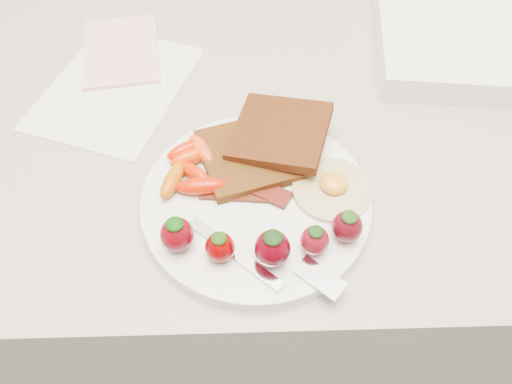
{
  "coord_description": "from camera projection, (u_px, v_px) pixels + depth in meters",
  "views": [
    {
      "loc": [
        -0.04,
        1.21,
        1.39
      ],
      "look_at": [
        -0.03,
        1.56,
        0.93
      ],
      "focal_mm": 35.0,
      "sensor_mm": 36.0,
      "label": 1
    }
  ],
  "objects": [
    {
      "name": "paper_sheet",
      "position": [
        116.0,
        87.0,
        0.72
      ],
      "size": [
        0.25,
        0.29,
        0.0
      ],
      "primitive_type": "cube",
      "rotation": [
        0.0,
        0.0,
        -0.35
      ],
      "color": "white",
      "rests_on": "counter"
    },
    {
      "name": "counter",
      "position": [
        267.0,
        272.0,
        1.05
      ],
      "size": [
        2.0,
        0.6,
        0.9
      ],
      "primitive_type": "cube",
      "color": "gray",
      "rests_on": "ground"
    },
    {
      "name": "notepad",
      "position": [
        121.0,
        50.0,
        0.76
      ],
      "size": [
        0.13,
        0.18,
        0.01
      ],
      "primitive_type": "cube",
      "rotation": [
        0.0,
        0.0,
        0.14
      ],
      "color": "beige",
      "rests_on": "paper_sheet"
    },
    {
      "name": "fork",
      "position": [
        272.0,
        264.0,
        0.53
      ],
      "size": [
        0.17,
        0.11,
        0.0
      ],
      "color": "silver",
      "rests_on": "plate"
    },
    {
      "name": "toast_upper",
      "position": [
        280.0,
        132.0,
        0.62
      ],
      "size": [
        0.14,
        0.14,
        0.03
      ],
      "primitive_type": "cube",
      "rotation": [
        0.0,
        -0.1,
        -0.3
      ],
      "color": "black",
      "rests_on": "toast_lower"
    },
    {
      "name": "appliance",
      "position": [
        484.0,
        40.0,
        0.76
      ],
      "size": [
        0.35,
        0.29,
        0.04
      ],
      "primitive_type": "cube",
      "rotation": [
        0.0,
        0.0,
        -0.12
      ],
      "color": "white",
      "rests_on": "counter"
    },
    {
      "name": "fried_egg",
      "position": [
        332.0,
        187.0,
        0.59
      ],
      "size": [
        0.09,
        0.09,
        0.02
      ],
      "color": "silver",
      "rests_on": "plate"
    },
    {
      "name": "strawberries",
      "position": [
        262.0,
        239.0,
        0.53
      ],
      "size": [
        0.22,
        0.06,
        0.05
      ],
      "color": "#5A020C",
      "rests_on": "plate"
    },
    {
      "name": "bacon_strips",
      "position": [
        246.0,
        186.0,
        0.59
      ],
      "size": [
        0.11,
        0.07,
        0.01
      ],
      "color": "#401007",
      "rests_on": "plate"
    },
    {
      "name": "plate",
      "position": [
        256.0,
        202.0,
        0.59
      ],
      "size": [
        0.27,
        0.27,
        0.02
      ],
      "primitive_type": "cylinder",
      "color": "white",
      "rests_on": "counter"
    },
    {
      "name": "toast_lower",
      "position": [
        249.0,
        155.0,
        0.61
      ],
      "size": [
        0.14,
        0.14,
        0.01
      ],
      "primitive_type": "cube",
      "rotation": [
        0.0,
        0.0,
        0.29
      ],
      "color": "#3A1904",
      "rests_on": "plate"
    },
    {
      "name": "baby_carrots",
      "position": [
        192.0,
        167.0,
        0.6
      ],
      "size": [
        0.09,
        0.1,
        0.02
      ],
      "color": "#DC3D04",
      "rests_on": "plate"
    }
  ]
}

